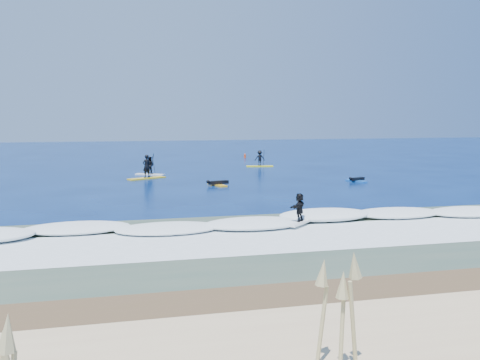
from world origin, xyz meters
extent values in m
plane|color=#031845|center=(0.00, 0.00, 0.00)|extent=(160.00, 160.00, 0.00)
cube|color=brown|center=(0.00, -21.50, 0.00)|extent=(90.00, 5.00, 0.08)
cube|color=#374B3A|center=(0.00, -14.00, 0.01)|extent=(90.00, 13.00, 0.01)
cube|color=white|center=(0.00, -10.00, 0.00)|extent=(40.00, 6.00, 0.30)
cube|color=silver|center=(0.00, -13.00, 0.00)|extent=(34.00, 5.00, 0.02)
cube|color=yellow|center=(-6.53, 10.48, 0.06)|extent=(3.29, 2.39, 0.11)
imported|color=black|center=(-6.53, 10.48, 1.07)|extent=(0.83, 0.75, 1.91)
cylinder|color=black|center=(-6.09, 10.73, 1.00)|extent=(0.43, 0.69, 2.23)
cube|color=black|center=(-6.09, 10.73, -0.06)|extent=(0.13, 0.03, 0.33)
cube|color=white|center=(-6.04, 13.31, 0.04)|extent=(2.62, 1.96, 0.09)
imported|color=black|center=(-6.04, 13.31, 0.85)|extent=(0.94, 0.88, 1.53)
cylinder|color=black|center=(-5.70, 13.10, 0.80)|extent=(0.35, 0.54, 1.79)
cube|color=black|center=(-5.70, 13.10, -0.04)|extent=(0.11, 0.03, 0.27)
cube|color=yellow|center=(5.56, 18.65, 0.05)|extent=(2.82, 1.11, 0.09)
imported|color=black|center=(5.56, 18.65, 0.88)|extent=(1.10, 0.74, 1.58)
cylinder|color=black|center=(5.97, 18.59, 0.82)|extent=(0.14, 0.63, 1.84)
cube|color=black|center=(5.97, 18.59, -0.05)|extent=(0.11, 0.03, 0.27)
cube|color=gold|center=(-1.67, 4.82, 0.05)|extent=(1.16, 2.32, 0.11)
cube|color=black|center=(-1.57, 4.85, 0.23)|extent=(1.60, 0.79, 0.26)
sphere|color=black|center=(-2.41, 4.62, 0.34)|extent=(0.26, 0.26, 0.26)
cube|color=blue|center=(9.59, 4.59, 0.05)|extent=(1.13, 2.00, 0.09)
cube|color=black|center=(9.67, 4.62, 0.20)|extent=(1.38, 0.78, 0.22)
sphere|color=black|center=(8.96, 4.37, 0.30)|extent=(0.22, 0.22, 0.22)
cube|color=white|center=(-0.87, -10.86, 0.20)|extent=(1.82, 1.78, 0.11)
imported|color=black|center=(-0.87, -10.86, 0.93)|extent=(1.17, 1.15, 1.34)
cylinder|color=#E34114|center=(6.93, 30.22, 0.21)|extent=(0.26, 0.26, 0.42)
cone|color=#E34114|center=(6.93, 30.22, 0.52)|extent=(0.19, 0.19, 0.21)
camera|label=1|loc=(-9.45, -34.25, 5.17)|focal=40.00mm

